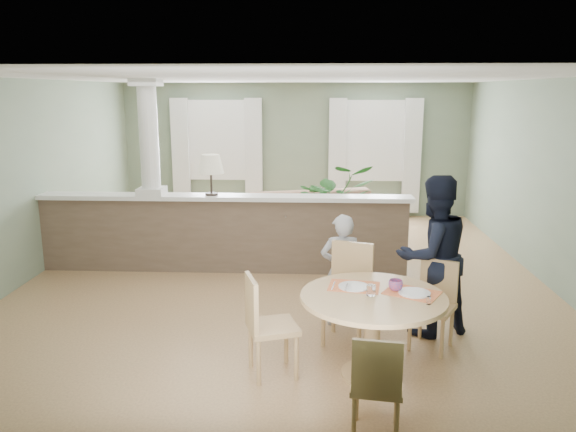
{
  "coord_description": "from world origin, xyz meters",
  "views": [
    {
      "loc": [
        0.39,
        -7.49,
        2.54
      ],
      "look_at": [
        0.08,
        -1.0,
        1.09
      ],
      "focal_mm": 35.0,
      "sensor_mm": 36.0,
      "label": 1
    }
  ],
  "objects_px": {
    "sofa": "(317,218)",
    "child_person": "(341,270)",
    "chair_far_boy": "(349,288)",
    "chair_near": "(377,382)",
    "chair_far_man": "(435,300)",
    "chair_side": "(265,321)",
    "dining_table": "(374,312)",
    "man_person": "(433,256)",
    "houseplant": "(334,204)"
  },
  "relations": [
    {
      "from": "sofa",
      "to": "child_person",
      "type": "relative_size",
      "value": 2.27
    },
    {
      "from": "chair_far_boy",
      "to": "chair_near",
      "type": "xyz_separation_m",
      "value": [
        0.11,
        -1.74,
        -0.1
      ]
    },
    {
      "from": "chair_far_man",
      "to": "chair_side",
      "type": "height_order",
      "value": "chair_side"
    },
    {
      "from": "sofa",
      "to": "chair_far_man",
      "type": "distance_m",
      "value": 4.17
    },
    {
      "from": "chair_far_man",
      "to": "chair_side",
      "type": "relative_size",
      "value": 0.94
    },
    {
      "from": "chair_far_man",
      "to": "chair_side",
      "type": "bearing_deg",
      "value": -128.54
    },
    {
      "from": "chair_side",
      "to": "chair_far_boy",
      "type": "bearing_deg",
      "value": -62.67
    },
    {
      "from": "dining_table",
      "to": "chair_near",
      "type": "height_order",
      "value": "dining_table"
    },
    {
      "from": "man_person",
      "to": "child_person",
      "type": "bearing_deg",
      "value": -33.12
    },
    {
      "from": "sofa",
      "to": "dining_table",
      "type": "relative_size",
      "value": 2.2
    },
    {
      "from": "chair_far_man",
      "to": "child_person",
      "type": "relative_size",
      "value": 0.71
    },
    {
      "from": "dining_table",
      "to": "man_person",
      "type": "bearing_deg",
      "value": 54.41
    },
    {
      "from": "dining_table",
      "to": "chair_far_man",
      "type": "distance_m",
      "value": 0.96
    },
    {
      "from": "chair_side",
      "to": "child_person",
      "type": "relative_size",
      "value": 0.75
    },
    {
      "from": "houseplant",
      "to": "child_person",
      "type": "xyz_separation_m",
      "value": [
        -0.03,
        -3.27,
        -0.07
      ]
    },
    {
      "from": "chair_near",
      "to": "houseplant",
      "type": "bearing_deg",
      "value": -80.63
    },
    {
      "from": "sofa",
      "to": "dining_table",
      "type": "distance_m",
      "value": 4.69
    },
    {
      "from": "sofa",
      "to": "chair_far_man",
      "type": "height_order",
      "value": "chair_far_man"
    },
    {
      "from": "sofa",
      "to": "chair_far_boy",
      "type": "xyz_separation_m",
      "value": [
        0.32,
        -3.88,
        0.14
      ]
    },
    {
      "from": "chair_far_man",
      "to": "man_person",
      "type": "relative_size",
      "value": 0.52
    },
    {
      "from": "chair_side",
      "to": "child_person",
      "type": "bearing_deg",
      "value": -49.95
    },
    {
      "from": "chair_near",
      "to": "child_person",
      "type": "relative_size",
      "value": 0.67
    },
    {
      "from": "houseplant",
      "to": "sofa",
      "type": "bearing_deg",
      "value": 142.03
    },
    {
      "from": "sofa",
      "to": "child_person",
      "type": "distance_m",
      "value": 3.52
    },
    {
      "from": "houseplant",
      "to": "man_person",
      "type": "xyz_separation_m",
      "value": [
        0.91,
        -3.45,
        0.15
      ]
    },
    {
      "from": "houseplant",
      "to": "man_person",
      "type": "bearing_deg",
      "value": -75.22
    },
    {
      "from": "houseplant",
      "to": "dining_table",
      "type": "height_order",
      "value": "houseplant"
    },
    {
      "from": "houseplant",
      "to": "chair_far_boy",
      "type": "bearing_deg",
      "value": -89.56
    },
    {
      "from": "sofa",
      "to": "chair_side",
      "type": "distance_m",
      "value": 4.71
    },
    {
      "from": "chair_side",
      "to": "man_person",
      "type": "relative_size",
      "value": 0.55
    },
    {
      "from": "dining_table",
      "to": "man_person",
      "type": "distance_m",
      "value": 1.24
    },
    {
      "from": "dining_table",
      "to": "child_person",
      "type": "height_order",
      "value": "child_person"
    },
    {
      "from": "houseplant",
      "to": "child_person",
      "type": "height_order",
      "value": "houseplant"
    },
    {
      "from": "houseplant",
      "to": "chair_far_man",
      "type": "bearing_deg",
      "value": -76.85
    },
    {
      "from": "chair_far_man",
      "to": "chair_near",
      "type": "xyz_separation_m",
      "value": [
        -0.75,
        -1.61,
        -0.03
      ]
    },
    {
      "from": "dining_table",
      "to": "chair_far_man",
      "type": "relative_size",
      "value": 1.46
    },
    {
      "from": "chair_far_boy",
      "to": "chair_side",
      "type": "height_order",
      "value": "chair_far_boy"
    },
    {
      "from": "chair_side",
      "to": "houseplant",
      "type": "bearing_deg",
      "value": -27.82
    },
    {
      "from": "sofa",
      "to": "man_person",
      "type": "relative_size",
      "value": 1.66
    },
    {
      "from": "houseplant",
      "to": "dining_table",
      "type": "bearing_deg",
      "value": -87.4
    },
    {
      "from": "sofa",
      "to": "dining_table",
      "type": "height_order",
      "value": "dining_table"
    },
    {
      "from": "chair_side",
      "to": "sofa",
      "type": "bearing_deg",
      "value": -23.88
    },
    {
      "from": "chair_far_boy",
      "to": "chair_far_man",
      "type": "height_order",
      "value": "chair_far_boy"
    },
    {
      "from": "chair_side",
      "to": "chair_far_man",
      "type": "bearing_deg",
      "value": -85.61
    },
    {
      "from": "houseplant",
      "to": "chair_near",
      "type": "xyz_separation_m",
      "value": [
        0.13,
        -5.39,
        -0.24
      ]
    },
    {
      "from": "houseplant",
      "to": "chair_far_man",
      "type": "xyz_separation_m",
      "value": [
        0.88,
        -3.78,
        -0.21
      ]
    },
    {
      "from": "chair_far_man",
      "to": "chair_near",
      "type": "relative_size",
      "value": 1.06
    },
    {
      "from": "dining_table",
      "to": "man_person",
      "type": "relative_size",
      "value": 0.76
    },
    {
      "from": "sofa",
      "to": "chair_far_man",
      "type": "bearing_deg",
      "value": -90.0
    },
    {
      "from": "chair_far_man",
      "to": "chair_near",
      "type": "height_order",
      "value": "chair_far_man"
    }
  ]
}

